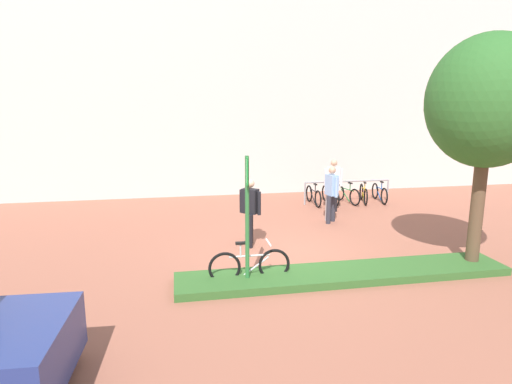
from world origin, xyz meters
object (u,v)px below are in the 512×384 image
at_px(parking_sign_post, 247,203).
at_px(person_shirt_white, 333,182).
at_px(person_suited_dark, 250,208).
at_px(bike_rack_cluster, 347,194).
at_px(bike_at_sign, 250,265).
at_px(bollard_steel, 328,206).
at_px(person_casual_tan, 332,191).
at_px(tree_sidewalk, 488,103).

distance_m(parking_sign_post, person_shirt_white, 6.78).
bearing_deg(person_suited_dark, bike_rack_cluster, 43.51).
bearing_deg(parking_sign_post, bike_rack_cluster, 53.82).
distance_m(bike_at_sign, person_shirt_white, 6.59).
bearing_deg(person_suited_dark, parking_sign_post, -101.06).
height_order(parking_sign_post, bike_rack_cluster, parking_sign_post).
xyz_separation_m(parking_sign_post, person_suited_dark, (0.47, 2.42, -0.71)).
bearing_deg(person_shirt_white, bollard_steel, -116.48).
bearing_deg(bollard_steel, parking_sign_post, -126.74).
xyz_separation_m(bike_rack_cluster, person_shirt_white, (-0.88, -0.90, 0.64)).
height_order(parking_sign_post, person_casual_tan, parking_sign_post).
bearing_deg(person_casual_tan, parking_sign_post, -128.34).
distance_m(bike_rack_cluster, bollard_steel, 2.59).
distance_m(bollard_steel, person_shirt_white, 1.46).
bearing_deg(person_shirt_white, bike_rack_cluster, 45.78).
height_order(parking_sign_post, person_shirt_white, parking_sign_post).
xyz_separation_m(bollard_steel, person_casual_tan, (0.01, -0.23, 0.53)).
relative_size(bike_rack_cluster, person_casual_tan, 1.87).
relative_size(parking_sign_post, person_shirt_white, 1.51).
distance_m(tree_sidewalk, person_casual_tan, 5.13).
height_order(bike_at_sign, person_suited_dark, person_suited_dark).
height_order(parking_sign_post, bike_at_sign, parking_sign_post).
bearing_deg(person_casual_tan, bike_at_sign, -128.84).
distance_m(tree_sidewalk, bike_rack_cluster, 7.16).
bearing_deg(bollard_steel, person_casual_tan, -87.32).
height_order(bike_rack_cluster, person_casual_tan, person_casual_tan).
bearing_deg(tree_sidewalk, bike_rack_cluster, 93.02).
bearing_deg(person_shirt_white, person_suited_dark, -137.11).
distance_m(person_casual_tan, person_suited_dark, 3.24).
bearing_deg(bollard_steel, person_suited_dark, -145.32).
distance_m(tree_sidewalk, person_shirt_white, 6.19).
xyz_separation_m(tree_sidewalk, bollard_steel, (-1.82, 4.26, -3.13)).
height_order(person_casual_tan, person_suited_dark, same).
bearing_deg(person_casual_tan, bike_rack_cluster, 57.89).
xyz_separation_m(bollard_steel, person_suited_dark, (-2.76, -1.91, 0.53)).
xyz_separation_m(parking_sign_post, bike_at_sign, (0.08, 0.17, -1.34)).
bearing_deg(tree_sidewalk, parking_sign_post, -179.30).
bearing_deg(person_suited_dark, person_casual_tan, 31.23).
bearing_deg(person_casual_tan, tree_sidewalk, -65.84).
xyz_separation_m(parking_sign_post, person_casual_tan, (3.24, 4.10, -0.71)).
relative_size(tree_sidewalk, parking_sign_post, 1.91).
xyz_separation_m(bike_rack_cluster, bollard_steel, (-1.48, -2.12, 0.10)).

